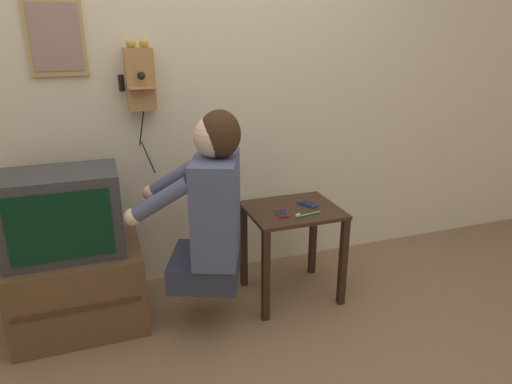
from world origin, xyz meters
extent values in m
cube|color=beige|center=(0.00, 1.27, 1.27)|extent=(6.80, 0.05, 2.55)
cube|color=#382316|center=(0.50, 0.78, 0.57)|extent=(0.54, 0.45, 0.02)
cube|color=black|center=(0.25, 0.58, 0.28)|extent=(0.04, 0.04, 0.56)
cube|color=black|center=(0.74, 0.58, 0.28)|extent=(0.04, 0.04, 0.56)
cube|color=black|center=(0.25, 0.98, 0.28)|extent=(0.04, 0.04, 0.56)
cube|color=black|center=(0.74, 0.98, 0.28)|extent=(0.04, 0.04, 0.56)
cube|color=#2D3347|center=(-0.07, 0.67, 0.36)|extent=(0.47, 0.49, 0.14)
cube|color=#4C567A|center=(0.00, 0.64, 0.70)|extent=(0.35, 0.46, 0.55)
sphere|color=beige|center=(0.00, 0.64, 1.08)|extent=(0.21, 0.21, 0.21)
ellipsoid|color=#382314|center=(0.03, 0.63, 1.09)|extent=(0.27, 0.28, 0.24)
cylinder|color=#4C567A|center=(-0.29, 0.57, 0.80)|extent=(0.32, 0.19, 0.24)
cylinder|color=#4C567A|center=(-0.17, 0.89, 0.80)|extent=(0.32, 0.19, 0.24)
sphere|color=beige|center=(-0.42, 0.62, 0.72)|extent=(0.09, 0.09, 0.09)
sphere|color=beige|center=(-0.30, 0.94, 0.72)|extent=(0.09, 0.09, 0.09)
cube|color=brown|center=(-0.73, 0.89, 0.23)|extent=(0.68, 0.51, 0.45)
cube|color=#432E1C|center=(-0.73, 0.64, 0.25)|extent=(0.62, 0.01, 0.02)
cube|color=#38383A|center=(-0.76, 0.89, 0.68)|extent=(0.58, 0.36, 0.44)
cube|color=black|center=(-0.76, 0.70, 0.68)|extent=(0.48, 0.01, 0.35)
cube|color=#AD7A47|center=(-0.28, 1.19, 1.31)|extent=(0.16, 0.11, 0.34)
cube|color=#AD7A47|center=(-0.28, 1.10, 1.27)|extent=(0.14, 0.07, 0.03)
sphere|color=#B79338|center=(-0.32, 1.18, 1.50)|extent=(0.05, 0.05, 0.05)
sphere|color=#B79338|center=(-0.25, 1.18, 1.50)|extent=(0.05, 0.05, 0.05)
cone|color=black|center=(-0.28, 1.08, 1.33)|extent=(0.04, 0.05, 0.04)
cylinder|color=black|center=(-0.38, 1.19, 1.29)|extent=(0.03, 0.03, 0.09)
cylinder|color=black|center=(-0.30, 1.17, 1.04)|extent=(0.04, 0.04, 0.22)
cylinder|color=black|center=(-0.27, 1.18, 0.86)|extent=(0.07, 0.06, 0.19)
cube|color=tan|center=(-0.69, 1.23, 1.53)|extent=(0.29, 0.02, 0.40)
cube|color=gray|center=(-0.69, 1.22, 1.53)|extent=(0.25, 0.01, 0.34)
cube|color=maroon|center=(0.40, 0.73, 0.58)|extent=(0.09, 0.13, 0.01)
cube|color=black|center=(0.40, 0.73, 0.59)|extent=(0.07, 0.11, 0.00)
cube|color=navy|center=(0.60, 0.80, 0.58)|extent=(0.11, 0.14, 0.01)
cube|color=black|center=(0.60, 0.80, 0.59)|extent=(0.09, 0.11, 0.00)
cylinder|color=#4CBF66|center=(0.54, 0.66, 0.58)|extent=(0.17, 0.04, 0.01)
cube|color=white|center=(0.47, 0.65, 0.59)|extent=(0.03, 0.02, 0.01)
camera|label=1|loc=(-0.53, -1.50, 1.58)|focal=32.00mm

